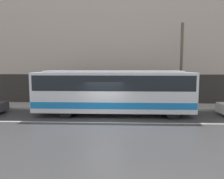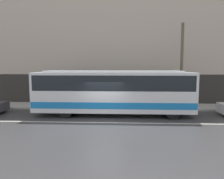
% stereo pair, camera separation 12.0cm
% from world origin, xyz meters
% --- Properties ---
extents(ground_plane, '(60.00, 60.00, 0.00)m').
position_xyz_m(ground_plane, '(0.00, 0.00, 0.00)').
color(ground_plane, '#38383A').
extents(sidewalk, '(60.00, 2.83, 0.13)m').
position_xyz_m(sidewalk, '(0.00, 5.42, 0.07)').
color(sidewalk, '#A09E99').
rests_on(sidewalk, ground_plane).
extents(building_facade, '(60.00, 0.35, 12.90)m').
position_xyz_m(building_facade, '(0.00, 6.98, 6.24)').
color(building_facade, '#B7A899').
rests_on(building_facade, ground_plane).
extents(lane_stripe, '(54.00, 0.14, 0.01)m').
position_xyz_m(lane_stripe, '(0.00, 0.00, 0.00)').
color(lane_stripe, beige).
rests_on(lane_stripe, ground_plane).
extents(transit_bus, '(11.34, 2.54, 3.24)m').
position_xyz_m(transit_bus, '(0.57, 2.25, 1.83)').
color(transit_bus, silver).
rests_on(transit_bus, ground_plane).
extents(utility_pole_near, '(0.23, 0.23, 6.87)m').
position_xyz_m(utility_pole_near, '(6.00, 4.61, 3.57)').
color(utility_pole_near, brown).
rests_on(utility_pole_near, sidewalk).
extents(pedestrian_waiting, '(0.36, 0.36, 1.65)m').
position_xyz_m(pedestrian_waiting, '(-1.89, 5.87, 0.89)').
color(pedestrian_waiting, '#333338').
rests_on(pedestrian_waiting, sidewalk).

